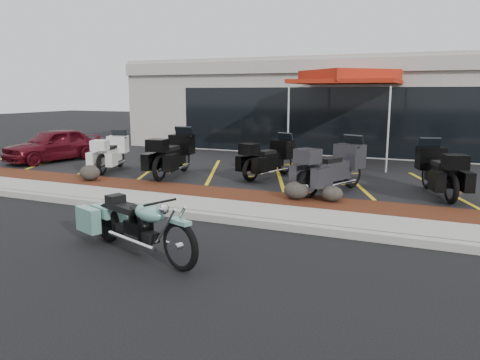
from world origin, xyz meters
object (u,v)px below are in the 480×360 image
at_px(parked_car, 53,145).
at_px(traffic_cone, 287,158).
at_px(hero_cruiser, 180,239).
at_px(popup_canopy, 348,79).
at_px(touring_white, 119,148).

distance_m(parked_car, traffic_cone, 8.42).
distance_m(hero_cruiser, popup_canopy, 11.26).
height_order(touring_white, parked_car, touring_white).
xyz_separation_m(touring_white, popup_canopy, (6.68, 4.07, 2.29)).
bearing_deg(hero_cruiser, touring_white, 153.39).
bearing_deg(popup_canopy, touring_white, -132.46).
bearing_deg(popup_canopy, traffic_cone, -129.09).
relative_size(touring_white, parked_car, 0.62).
xyz_separation_m(hero_cruiser, touring_white, (-6.44, 6.89, 0.27)).
bearing_deg(traffic_cone, parked_car, -161.17).
height_order(traffic_cone, popup_canopy, popup_canopy).
bearing_deg(parked_car, traffic_cone, 32.67).
height_order(parked_car, traffic_cone, parked_car).
distance_m(touring_white, popup_canopy, 8.15).
distance_m(hero_cruiser, touring_white, 9.44).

